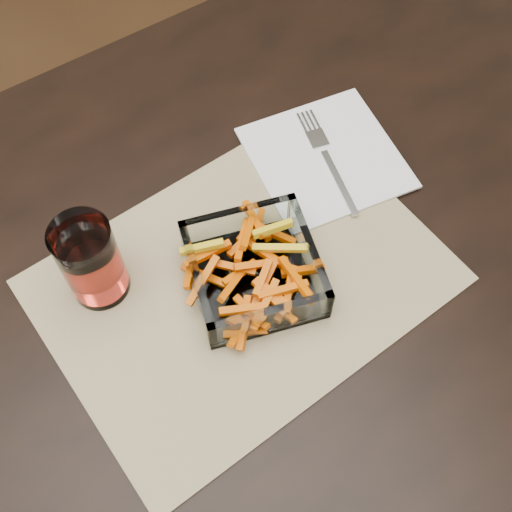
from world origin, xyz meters
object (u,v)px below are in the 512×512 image
(dining_table, at_px, (189,353))
(tumbler, at_px, (92,263))
(glass_bowl, at_px, (254,271))
(fork, at_px, (327,157))

(dining_table, distance_m, tumbler, 0.18)
(glass_bowl, bearing_deg, dining_table, -179.48)
(tumbler, bearing_deg, dining_table, -61.12)
(dining_table, height_order, fork, fork)
(dining_table, bearing_deg, tumbler, 118.88)
(fork, bearing_deg, glass_bowl, -137.19)
(tumbler, xyz_separation_m, fork, (0.33, 0.00, -0.05))
(glass_bowl, xyz_separation_m, fork, (0.18, 0.10, -0.02))
(dining_table, xyz_separation_m, fork, (0.28, 0.10, 0.10))
(fork, bearing_deg, tumbler, -165.16)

